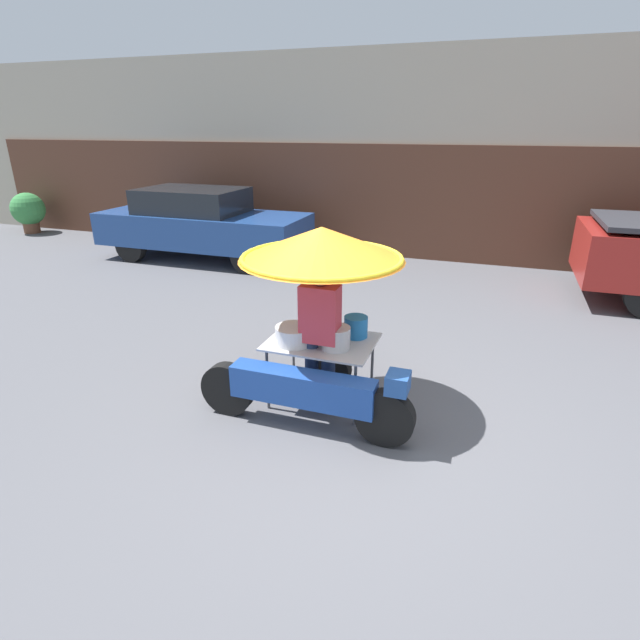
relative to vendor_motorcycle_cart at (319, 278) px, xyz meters
The scene contains 6 objects.
ground_plane 1.50m from the vendor_motorcycle_cart, 42.64° to the right, with size 36.00×36.00×0.00m, color #56565B.
shopfront_building 7.61m from the vendor_motorcycle_cart, 86.85° to the left, with size 28.00×2.06×4.26m.
vendor_motorcycle_cart is the anchor object (origin of this frame).
vendor_person 0.53m from the vendor_motorcycle_cart, 67.84° to the right, with size 0.38×0.22×1.56m.
parked_car 6.69m from the vendor_motorcycle_cart, 132.00° to the left, with size 4.51×1.68×1.52m.
potted_plant 12.03m from the vendor_motorcycle_cart, 150.63° to the left, with size 0.86×0.86×1.08m.
Camera 1 is at (1.13, -4.00, 2.79)m, focal length 28.00 mm.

